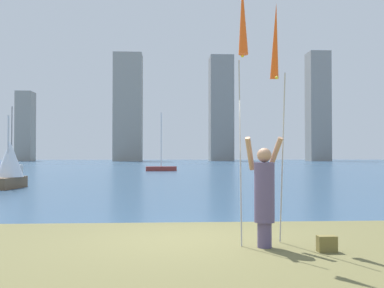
% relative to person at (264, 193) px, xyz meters
% --- Properties ---
extents(ground, '(120.00, 138.00, 0.12)m').
position_rel_person_xyz_m(ground, '(-1.24, 51.77, -0.97)').
color(ground, brown).
extents(person, '(0.68, 0.50, 1.86)m').
position_rel_person_xyz_m(person, '(0.00, 0.00, 0.00)').
color(person, '#594C72').
rests_on(person, ground).
extents(kite_flag_left, '(0.16, 0.55, 4.48)m').
position_rel_person_xyz_m(kite_flag_left, '(-0.37, -0.06, 2.81)').
color(kite_flag_left, '#B2B2B7').
rests_on(kite_flag_left, ground).
extents(kite_flag_right, '(0.16, 0.86, 4.35)m').
position_rel_person_xyz_m(kite_flag_right, '(0.37, 0.68, 2.64)').
color(kite_flag_right, '#B2B2B7').
rests_on(kite_flag_right, ground).
extents(bag, '(0.30, 0.17, 0.26)m').
position_rel_person_xyz_m(bag, '(0.92, -0.41, -0.79)').
color(bag, olive).
rests_on(bag, ground).
extents(sailboat_3, '(2.86, 0.84, 5.42)m').
position_rel_person_xyz_m(sailboat_3, '(-2.05, 34.86, -0.57)').
color(sailboat_3, maroon).
rests_on(sailboat_3, ground).
extents(sailboat_5, '(1.33, 2.51, 3.34)m').
position_rel_person_xyz_m(sailboat_5, '(-8.81, 13.83, 0.11)').
color(sailboat_5, brown).
rests_on(sailboat_5, ground).
extents(sailboat_6, '(2.26, 2.30, 5.64)m').
position_rel_person_xyz_m(sailboat_6, '(-14.77, 32.29, -0.53)').
color(sailboat_6, silver).
rests_on(sailboat_6, ground).
extents(skyline_tower_0, '(3.50, 4.48, 15.65)m').
position_rel_person_xyz_m(skyline_tower_0, '(-33.29, 97.77, 6.91)').
color(skyline_tower_0, gray).
rests_on(skyline_tower_0, ground).
extents(skyline_tower_1, '(6.29, 6.00, 24.05)m').
position_rel_person_xyz_m(skyline_tower_1, '(-10.05, 95.85, 11.11)').
color(skyline_tower_1, gray).
rests_on(skyline_tower_1, ground).
extents(skyline_tower_2, '(5.32, 5.83, 24.13)m').
position_rel_person_xyz_m(skyline_tower_2, '(11.20, 97.56, 11.15)').
color(skyline_tower_2, gray).
rests_on(skyline_tower_2, ground).
extents(skyline_tower_3, '(4.65, 4.67, 24.58)m').
position_rel_person_xyz_m(skyline_tower_3, '(32.79, 93.77, 11.38)').
color(skyline_tower_3, gray).
rests_on(skyline_tower_3, ground).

